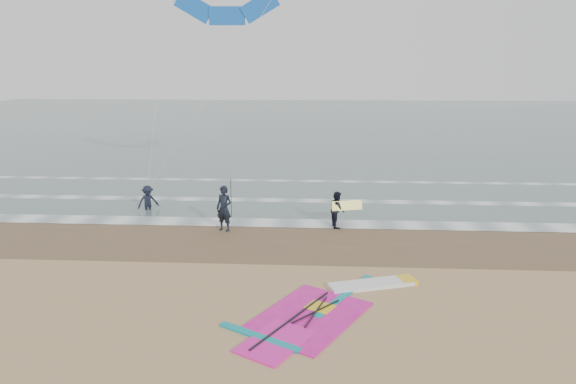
# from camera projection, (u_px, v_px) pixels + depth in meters

# --- Properties ---
(ground) EXTENTS (120.00, 120.00, 0.00)m
(ground) POSITION_uv_depth(u_px,v_px,m) (309.00, 314.00, 14.04)
(ground) COLOR tan
(ground) RESTS_ON ground
(sea_water) EXTENTS (120.00, 80.00, 0.02)m
(sea_water) POSITION_uv_depth(u_px,v_px,m) (316.00, 123.00, 60.55)
(sea_water) COLOR #47605E
(sea_water) RESTS_ON ground
(wet_sand_band) EXTENTS (120.00, 5.00, 0.01)m
(wet_sand_band) POSITION_uv_depth(u_px,v_px,m) (312.00, 241.00, 19.86)
(wet_sand_band) COLOR brown
(wet_sand_band) RESTS_ON ground
(foam_waterline) EXTENTS (120.00, 9.15, 0.02)m
(foam_waterline) POSITION_uv_depth(u_px,v_px,m) (313.00, 209.00, 24.15)
(foam_waterline) COLOR white
(foam_waterline) RESTS_ON ground
(windsurf_rig) EXTENTS (5.69, 5.39, 0.14)m
(windsurf_rig) POSITION_uv_depth(u_px,v_px,m) (329.00, 307.00, 14.36)
(windsurf_rig) COLOR white
(windsurf_rig) RESTS_ON ground
(person_standing) EXTENTS (0.81, 0.67, 1.89)m
(person_standing) POSITION_uv_depth(u_px,v_px,m) (224.00, 209.00, 20.89)
(person_standing) COLOR black
(person_standing) RESTS_ON ground
(person_walking) EXTENTS (0.71, 0.84, 1.53)m
(person_walking) POSITION_uv_depth(u_px,v_px,m) (337.00, 209.00, 21.42)
(person_walking) COLOR black
(person_walking) RESTS_ON ground
(person_wading) EXTENTS (1.14, 1.05, 1.54)m
(person_wading) POSITION_uv_depth(u_px,v_px,m) (148.00, 194.00, 23.88)
(person_wading) COLOR black
(person_wading) RESTS_ON ground
(held_pole) EXTENTS (0.17, 0.86, 1.82)m
(held_pole) POSITION_uv_depth(u_px,v_px,m) (231.00, 198.00, 20.77)
(held_pole) COLOR black
(held_pole) RESTS_ON ground
(carried_kiteboard) EXTENTS (1.30, 0.51, 0.39)m
(carried_kiteboard) POSITION_uv_depth(u_px,v_px,m) (347.00, 206.00, 21.25)
(carried_kiteboard) COLOR yellow
(carried_kiteboard) RESTS_ON ground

